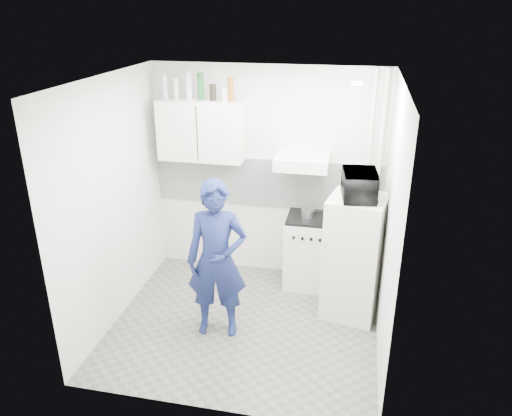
# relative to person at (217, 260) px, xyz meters

# --- Properties ---
(floor) EXTENTS (2.80, 2.80, 0.00)m
(floor) POSITION_rel_person_xyz_m (0.25, 0.15, -0.84)
(floor) COLOR #605E56
(floor) RESTS_ON ground
(ceiling) EXTENTS (2.80, 2.80, 0.00)m
(ceiling) POSITION_rel_person_xyz_m (0.25, 0.15, 1.76)
(ceiling) COLOR white
(ceiling) RESTS_ON wall_back
(wall_back) EXTENTS (2.80, 0.00, 2.80)m
(wall_back) POSITION_rel_person_xyz_m (0.25, 1.40, 0.46)
(wall_back) COLOR silver
(wall_back) RESTS_ON floor
(wall_left) EXTENTS (0.00, 2.60, 2.60)m
(wall_left) POSITION_rel_person_xyz_m (-1.15, 0.15, 0.46)
(wall_left) COLOR silver
(wall_left) RESTS_ON floor
(wall_right) EXTENTS (0.00, 2.60, 2.60)m
(wall_right) POSITION_rel_person_xyz_m (1.65, 0.15, 0.46)
(wall_right) COLOR silver
(wall_right) RESTS_ON floor
(person) EXTENTS (0.66, 0.49, 1.68)m
(person) POSITION_rel_person_xyz_m (0.00, 0.00, 0.00)
(person) COLOR #151E4B
(person) RESTS_ON floor
(stove) EXTENTS (0.55, 0.55, 0.87)m
(stove) POSITION_rel_person_xyz_m (0.81, 1.15, -0.40)
(stove) COLOR silver
(stove) RESTS_ON floor
(fridge) EXTENTS (0.67, 0.67, 1.38)m
(fridge) POSITION_rel_person_xyz_m (1.35, 0.63, -0.15)
(fridge) COLOR silver
(fridge) RESTS_ON floor
(stove_top) EXTENTS (0.52, 0.52, 0.03)m
(stove_top) POSITION_rel_person_xyz_m (0.81, 1.15, 0.05)
(stove_top) COLOR black
(stove_top) RESTS_ON stove
(saucepan) EXTENTS (0.16, 0.16, 0.09)m
(saucepan) POSITION_rel_person_xyz_m (0.78, 1.14, 0.11)
(saucepan) COLOR silver
(saucepan) RESTS_ON stove_top
(microwave) EXTENTS (0.54, 0.39, 0.28)m
(microwave) POSITION_rel_person_xyz_m (1.35, 0.63, 0.68)
(microwave) COLOR black
(microwave) RESTS_ON fridge
(bottle_a) EXTENTS (0.06, 0.06, 0.28)m
(bottle_a) POSITION_rel_person_xyz_m (-0.93, 1.22, 1.50)
(bottle_a) COLOR #B2B7BC
(bottle_a) RESTS_ON upper_cabinet
(bottle_b) EXTENTS (0.06, 0.06, 0.24)m
(bottle_b) POSITION_rel_person_xyz_m (-0.79, 1.22, 1.48)
(bottle_b) COLOR #B2B7BC
(bottle_b) RESTS_ON upper_cabinet
(bottle_c) EXTENTS (0.08, 0.08, 0.32)m
(bottle_c) POSITION_rel_person_xyz_m (-0.64, 1.22, 1.52)
(bottle_c) COLOR #B2B7BC
(bottle_c) RESTS_ON upper_cabinet
(bottle_d) EXTENTS (0.07, 0.07, 0.30)m
(bottle_d) POSITION_rel_person_xyz_m (-0.50, 1.22, 1.51)
(bottle_d) COLOR #144C1E
(bottle_d) RESTS_ON upper_cabinet
(canister_a) EXTENTS (0.07, 0.07, 0.18)m
(canister_a) POSITION_rel_person_xyz_m (-0.35, 1.22, 1.45)
(canister_a) COLOR black
(canister_a) RESTS_ON upper_cabinet
(canister_b) EXTENTS (0.08, 0.08, 0.15)m
(canister_b) POSITION_rel_person_xyz_m (-0.22, 1.22, 1.43)
(canister_b) COLOR #B2B7BC
(canister_b) RESTS_ON upper_cabinet
(bottle_e) EXTENTS (0.07, 0.07, 0.27)m
(bottle_e) POSITION_rel_person_xyz_m (-0.15, 1.22, 1.49)
(bottle_e) COLOR brown
(bottle_e) RESTS_ON upper_cabinet
(upper_cabinet) EXTENTS (1.00, 0.35, 0.70)m
(upper_cabinet) POSITION_rel_person_xyz_m (-0.50, 1.22, 1.01)
(upper_cabinet) COLOR silver
(upper_cabinet) RESTS_ON wall_back
(range_hood) EXTENTS (0.60, 0.50, 0.14)m
(range_hood) POSITION_rel_person_xyz_m (0.70, 1.15, 0.73)
(range_hood) COLOR silver
(range_hood) RESTS_ON wall_back
(backsplash) EXTENTS (2.74, 0.03, 0.60)m
(backsplash) POSITION_rel_person_xyz_m (0.25, 1.38, 0.36)
(backsplash) COLOR white
(backsplash) RESTS_ON wall_back
(pipe_a) EXTENTS (0.05, 0.05, 2.60)m
(pipe_a) POSITION_rel_person_xyz_m (1.55, 1.32, 0.46)
(pipe_a) COLOR silver
(pipe_a) RESTS_ON floor
(pipe_b) EXTENTS (0.04, 0.04, 2.60)m
(pipe_b) POSITION_rel_person_xyz_m (1.43, 1.32, 0.46)
(pipe_b) COLOR silver
(pipe_b) RESTS_ON floor
(ceiling_spot_fixture) EXTENTS (0.10, 0.10, 0.02)m
(ceiling_spot_fixture) POSITION_rel_person_xyz_m (1.25, 0.35, 1.73)
(ceiling_spot_fixture) COLOR white
(ceiling_spot_fixture) RESTS_ON ceiling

